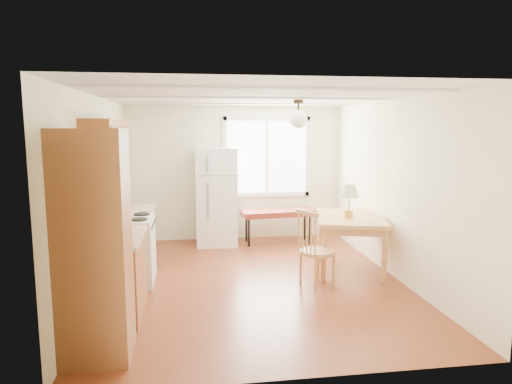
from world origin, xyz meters
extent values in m
cube|color=#592312|center=(0.00, 0.00, 0.00)|extent=(4.60, 5.60, 0.12)
cube|color=white|center=(0.00, 0.00, 2.50)|extent=(4.60, 5.60, 0.12)
cube|color=#FDFBCB|center=(0.00, 2.50, 1.25)|extent=(4.60, 0.10, 2.50)
cube|color=#FDFBCB|center=(0.00, -2.50, 1.25)|extent=(4.60, 0.10, 2.50)
cube|color=#FDFBCB|center=(-2.00, 0.00, 1.25)|extent=(0.10, 5.60, 2.50)
cube|color=#FDFBCB|center=(2.00, 0.00, 1.25)|extent=(0.10, 5.60, 2.50)
cube|color=brown|center=(-1.70, -1.85, 1.05)|extent=(0.60, 0.60, 2.10)
cube|color=brown|center=(-1.70, -0.85, 0.43)|extent=(0.60, 1.10, 0.86)
cube|color=tan|center=(-1.69, -0.85, 0.88)|extent=(0.62, 1.14, 0.04)
cube|color=white|center=(-1.68, 0.20, 0.45)|extent=(0.65, 0.76, 0.90)
cube|color=brown|center=(-1.70, 0.95, 0.43)|extent=(0.60, 0.60, 0.86)
cube|color=brown|center=(-1.83, -0.15, 1.85)|extent=(0.33, 1.60, 0.70)
cube|color=white|center=(0.60, 2.48, 1.55)|extent=(1.50, 0.02, 1.35)
cylinder|color=black|center=(0.70, 0.40, 2.46)|extent=(0.14, 0.14, 0.06)
cylinder|color=black|center=(0.70, 0.40, 2.36)|extent=(0.03, 0.03, 0.16)
sphere|color=white|center=(0.70, 0.40, 2.22)|extent=(0.26, 0.26, 0.26)
cube|color=white|center=(-0.36, 2.12, 0.87)|extent=(0.77, 0.77, 1.75)
cube|color=gray|center=(-0.36, 1.76, 1.28)|extent=(0.72, 0.02, 0.02)
cube|color=gray|center=(-0.54, 1.75, 1.05)|extent=(0.03, 0.03, 1.05)
cube|color=maroon|center=(0.73, 2.01, 0.56)|extent=(1.36, 0.63, 0.10)
cylinder|color=black|center=(0.17, 1.83, 0.25)|extent=(0.04, 0.04, 0.51)
cylinder|color=black|center=(1.28, 1.83, 0.25)|extent=(0.04, 0.04, 0.51)
cylinder|color=black|center=(0.17, 2.20, 0.25)|extent=(0.04, 0.04, 0.51)
cylinder|color=black|center=(1.28, 2.20, 0.25)|extent=(0.04, 0.04, 0.51)
cube|color=#B27C44|center=(1.50, 0.35, 0.77)|extent=(1.24, 1.47, 0.06)
cube|color=#B27C44|center=(1.50, 0.35, 0.69)|extent=(1.12, 1.35, 0.10)
cylinder|color=#B27C44|center=(0.96, -0.11, 0.37)|extent=(0.07, 0.07, 0.74)
cylinder|color=#B27C44|center=(1.76, -0.31, 0.37)|extent=(0.07, 0.07, 0.74)
cylinder|color=#B27C44|center=(1.24, 1.00, 0.37)|extent=(0.07, 0.07, 0.74)
cylinder|color=#B27C44|center=(2.04, 0.80, 0.37)|extent=(0.07, 0.07, 0.74)
cylinder|color=#B27C44|center=(0.82, -0.30, 0.46)|extent=(0.45, 0.45, 0.05)
cylinder|color=#B27C44|center=(0.74, -0.51, 0.23)|extent=(0.04, 0.04, 0.46)
cylinder|color=#B27C44|center=(1.02, -0.37, 0.23)|extent=(0.04, 0.04, 0.46)
cylinder|color=#B27C44|center=(0.61, -0.23, 0.23)|extent=(0.04, 0.04, 0.46)
cylinder|color=#B27C44|center=(0.89, -0.09, 0.23)|extent=(0.04, 0.04, 0.46)
cylinder|color=gold|center=(1.44, 0.27, 0.86)|extent=(0.13, 0.13, 0.11)
cylinder|color=gold|center=(1.44, 0.27, 1.01)|extent=(0.02, 0.02, 0.19)
cone|color=silver|center=(1.44, 0.27, 1.19)|extent=(0.28, 0.28, 0.19)
cube|color=black|center=(-1.72, -1.28, 0.94)|extent=(0.23, 0.26, 0.08)
cube|color=black|center=(-1.72, -1.37, 1.12)|extent=(0.19, 0.11, 0.28)
cylinder|color=black|center=(-1.72, -1.23, 1.04)|extent=(0.14, 0.14, 0.12)
cylinder|color=red|center=(-1.78, -0.79, 0.99)|extent=(0.13, 0.13, 0.19)
sphere|color=red|center=(-1.78, -0.79, 1.12)|extent=(0.07, 0.07, 0.07)
camera|label=1|loc=(-0.83, -6.00, 2.11)|focal=32.00mm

